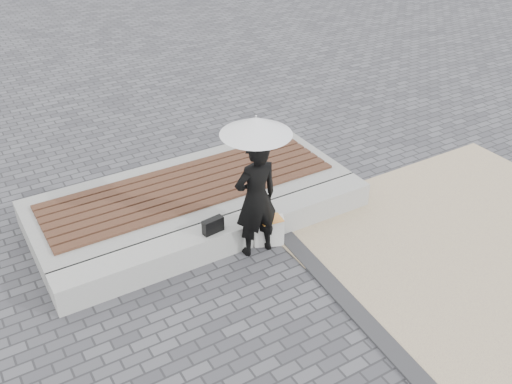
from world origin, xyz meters
TOP-DOWN VIEW (x-y plane):
  - ground at (0.00, 0.00)m, footprint 80.00×80.00m
  - terrazzo_zone at (3.20, -0.50)m, footprint 5.00×5.00m
  - edging_band at (0.75, -0.50)m, footprint 0.61×5.20m
  - seating_ledge at (0.00, 1.60)m, footprint 5.00×0.45m
  - timber_platform at (0.00, 2.80)m, footprint 5.00×2.00m
  - timber_decking at (0.00, 2.80)m, footprint 4.60×1.40m
  - woman at (0.33, 1.30)m, footprint 0.65×0.43m
  - parasol at (0.33, 1.30)m, footprint 0.95×0.95m
  - handbag at (-0.24, 1.52)m, footprint 0.32×0.15m
  - canvas_tote at (0.57, 1.34)m, footprint 0.47×0.35m
  - magazine at (0.57, 1.29)m, footprint 0.35×0.28m

SIDE VIEW (x-z plane):
  - ground at x=0.00m, z-range 0.00..0.00m
  - terrazzo_zone at x=3.20m, z-range 0.00..0.02m
  - edging_band at x=0.75m, z-range 0.00..0.04m
  - seating_ledge at x=0.00m, z-range 0.00..0.40m
  - timber_platform at x=0.00m, z-range 0.00..0.40m
  - canvas_tote at x=0.57m, z-range 0.00..0.46m
  - timber_decking at x=0.00m, z-range 0.40..0.44m
  - magazine at x=0.57m, z-range 0.46..0.47m
  - handbag at x=-0.24m, z-range 0.40..0.62m
  - woman at x=0.33m, z-range 0.00..1.79m
  - parasol at x=0.33m, z-range 1.39..2.60m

